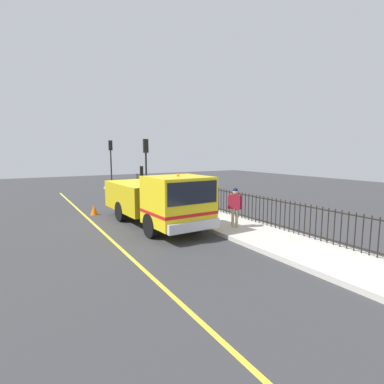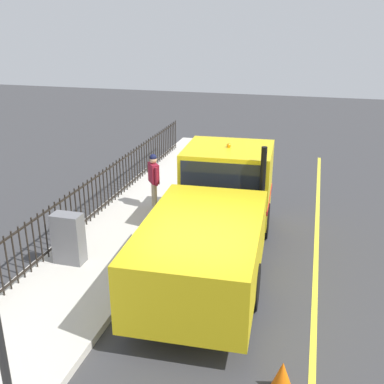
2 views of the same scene
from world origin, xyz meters
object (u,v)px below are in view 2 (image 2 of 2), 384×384
object	(u,v)px
work_truck	(218,209)
worker_standing	(154,175)
traffic_cone	(282,377)
utility_cabinet	(68,238)

from	to	relation	value
work_truck	worker_standing	bearing A→B (deg)	133.85
work_truck	worker_standing	distance (m)	3.38
worker_standing	traffic_cone	bearing A→B (deg)	-2.41
utility_cabinet	traffic_cone	xyz separation A→B (m)	(-5.16, 2.61, -0.50)
worker_standing	utility_cabinet	bearing A→B (deg)	-48.73
utility_cabinet	traffic_cone	bearing A→B (deg)	153.21
work_truck	traffic_cone	world-z (taller)	work_truck
work_truck	traffic_cone	xyz separation A→B (m)	(-1.93, 4.04, -1.03)
work_truck	utility_cabinet	distance (m)	3.57
work_truck	utility_cabinet	bearing A→B (deg)	-158.97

